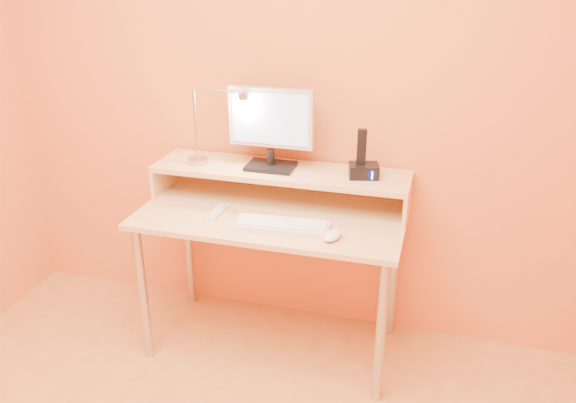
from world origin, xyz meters
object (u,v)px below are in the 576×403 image
(phone_dock, at_px, (364,171))
(keyboard, at_px, (282,226))
(lamp_base, at_px, (198,161))
(mouse, at_px, (332,235))
(remote_control, at_px, (217,212))
(monitor_panel, at_px, (271,118))

(phone_dock, bearing_deg, keyboard, -149.58)
(lamp_base, bearing_deg, mouse, -22.68)
(keyboard, xyz_separation_m, remote_control, (-0.32, 0.06, -0.00))
(monitor_panel, height_order, phone_dock, monitor_panel)
(monitor_panel, bearing_deg, remote_control, -127.24)
(phone_dock, bearing_deg, remote_control, -173.68)
(monitor_panel, height_order, lamp_base, monitor_panel)
(lamp_base, height_order, mouse, lamp_base)
(monitor_panel, bearing_deg, mouse, -42.23)
(phone_dock, height_order, keyboard, phone_dock)
(lamp_base, bearing_deg, keyboard, -27.86)
(mouse, bearing_deg, keyboard, -173.86)
(remote_control, bearing_deg, keyboard, -8.41)
(remote_control, bearing_deg, lamp_base, 133.91)
(phone_dock, height_order, remote_control, phone_dock)
(monitor_panel, relative_size, remote_control, 2.39)
(phone_dock, bearing_deg, monitor_panel, 164.99)
(phone_dock, relative_size, mouse, 1.18)
(monitor_panel, bearing_deg, lamp_base, -172.74)
(lamp_base, distance_m, keyboard, 0.58)
(monitor_panel, xyz_separation_m, lamp_base, (-0.35, -0.04, -0.23))
(mouse, bearing_deg, phone_dock, 94.36)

